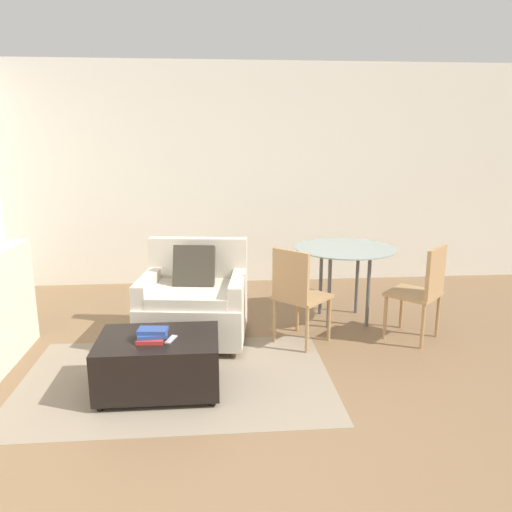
{
  "coord_description": "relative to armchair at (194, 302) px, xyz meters",
  "views": [
    {
      "loc": [
        -0.18,
        -2.74,
        1.85
      ],
      "look_at": [
        0.21,
        1.85,
        0.75
      ],
      "focal_mm": 35.0,
      "sensor_mm": 36.0,
      "label": 1
    }
  ],
  "objects": [
    {
      "name": "wall_back",
      "position": [
        0.38,
        1.92,
        1.02
      ],
      "size": [
        12.0,
        0.06,
        2.75
      ],
      "color": "white",
      "rests_on": "ground_plane"
    },
    {
      "name": "tv_remote_primary",
      "position": [
        -0.13,
        -1.02,
        0.07
      ],
      "size": [
        0.09,
        0.15,
        0.01
      ],
      "color": "#B7B7BC",
      "rests_on": "ottoman"
    },
    {
      "name": "area_rug",
      "position": [
        -0.12,
        -0.8,
        -0.36
      ],
      "size": [
        2.41,
        1.56,
        0.01
      ],
      "color": "gray",
      "rests_on": "ground_plane"
    },
    {
      "name": "dining_chair_near_right",
      "position": [
        2.09,
        -0.21,
        0.16
      ],
      "size": [
        0.59,
        0.59,
        0.9
      ],
      "color": "tan",
      "rests_on": "ground_plane"
    },
    {
      "name": "dining_table",
      "position": [
        1.51,
        0.38,
        0.31
      ],
      "size": [
        1.01,
        1.01,
        0.77
      ],
      "color": "#8C9E99",
      "rests_on": "ground_plane"
    },
    {
      "name": "book_stack",
      "position": [
        -0.26,
        -1.01,
        0.1
      ],
      "size": [
        0.22,
        0.18,
        0.09
      ],
      "color": "#B72D28",
      "rests_on": "ottoman"
    },
    {
      "name": "dining_chair_near_left",
      "position": [
        0.93,
        -0.21,
        0.16
      ],
      "size": [
        0.59,
        0.59,
        0.9
      ],
      "color": "tan",
      "rests_on": "ground_plane"
    },
    {
      "name": "armchair",
      "position": [
        0.0,
        0.0,
        0.0
      ],
      "size": [
        1.04,
        0.93,
        0.91
      ],
      "color": "beige",
      "rests_on": "ground_plane"
    },
    {
      "name": "ground_plane",
      "position": [
        0.38,
        -1.68,
        -0.36
      ],
      "size": [
        20.0,
        20.0,
        0.0
      ],
      "primitive_type": "plane",
      "color": "brown"
    },
    {
      "name": "ottoman",
      "position": [
        -0.23,
        -0.96,
        -0.13
      ],
      "size": [
        0.88,
        0.61,
        0.42
      ],
      "color": "black",
      "rests_on": "ground_plane"
    },
    {
      "name": "tv_remote_secondary",
      "position": [
        -0.26,
        -0.83,
        0.07
      ],
      "size": [
        0.09,
        0.17,
        0.01
      ],
      "color": "black",
      "rests_on": "ottoman"
    }
  ]
}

